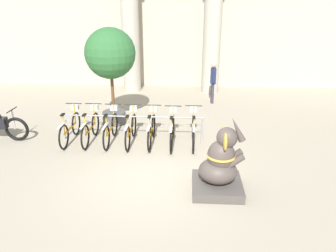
{
  "coord_description": "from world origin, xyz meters",
  "views": [
    {
      "loc": [
        0.78,
        -6.68,
        3.83
      ],
      "look_at": [
        0.32,
        0.63,
        1.0
      ],
      "focal_mm": 35.0,
      "sensor_mm": 36.0,
      "label": 1
    }
  ],
  "objects": [
    {
      "name": "elephant_statue",
      "position": [
        1.48,
        -0.55,
        0.57
      ],
      "size": [
        1.05,
        1.05,
        1.69
      ],
      "color": "#4C4742",
      "rests_on": "ground_plane"
    },
    {
      "name": "person_pedestrian",
      "position": [
        1.73,
        5.88,
        0.96
      ],
      "size": [
        0.21,
        0.47,
        1.61
      ],
      "color": "#383342",
      "rests_on": "ground_plane"
    },
    {
      "name": "bicycle_5",
      "position": [
        0.36,
        1.8,
        0.41
      ],
      "size": [
        0.48,
        1.73,
        1.0
      ],
      "color": "black",
      "rests_on": "ground_plane"
    },
    {
      "name": "bicycle_6",
      "position": [
        0.94,
        1.86,
        0.41
      ],
      "size": [
        0.48,
        1.73,
        1.0
      ],
      "color": "black",
      "rests_on": "ground_plane"
    },
    {
      "name": "bicycle_3",
      "position": [
        -0.81,
        1.83,
        0.41
      ],
      "size": [
        0.48,
        1.73,
        1.0
      ],
      "color": "black",
      "rests_on": "ground_plane"
    },
    {
      "name": "building_facade",
      "position": [
        0.0,
        8.6,
        3.0
      ],
      "size": [
        20.0,
        0.2,
        6.0
      ],
      "color": "#B2A893",
      "rests_on": "ground_plane"
    },
    {
      "name": "bicycle_1",
      "position": [
        -1.98,
        1.87,
        0.41
      ],
      "size": [
        0.48,
        1.73,
        1.0
      ],
      "color": "black",
      "rests_on": "ground_plane"
    },
    {
      "name": "bicycle_4",
      "position": [
        -0.23,
        1.85,
        0.41
      ],
      "size": [
        0.48,
        1.73,
        1.0
      ],
      "color": "black",
      "rests_on": "ground_plane"
    },
    {
      "name": "bicycle_0",
      "position": [
        -2.57,
        1.86,
        0.41
      ],
      "size": [
        0.48,
        1.73,
        1.0
      ],
      "color": "black",
      "rests_on": "ground_plane"
    },
    {
      "name": "potted_tree",
      "position": [
        -1.64,
        3.37,
        2.17
      ],
      "size": [
        1.57,
        1.57,
        3.07
      ],
      "color": "#4C4C4C",
      "rests_on": "ground_plane"
    },
    {
      "name": "column_left",
      "position": [
        -1.73,
        7.6,
        2.62
      ],
      "size": [
        0.94,
        0.94,
        5.16
      ],
      "color": "#ADA899",
      "rests_on": "ground_plane"
    },
    {
      "name": "bike_rack",
      "position": [
        -0.81,
        1.95,
        0.61
      ],
      "size": [
        4.11,
        0.05,
        0.77
      ],
      "color": "gray",
      "rests_on": "ground_plane"
    },
    {
      "name": "column_right",
      "position": [
        1.73,
        7.6,
        2.62
      ],
      "size": [
        0.94,
        0.94,
        5.16
      ],
      "color": "#ADA899",
      "rests_on": "ground_plane"
    },
    {
      "name": "bicycle_2",
      "position": [
        -1.4,
        1.86,
        0.41
      ],
      "size": [
        0.48,
        1.73,
        1.0
      ],
      "color": "black",
      "rests_on": "ground_plane"
    },
    {
      "name": "ground_plane",
      "position": [
        0.0,
        0.0,
        0.0
      ],
      "size": [
        60.0,
        60.0,
        0.0
      ],
      "primitive_type": "plane",
      "color": "#9E937F"
    }
  ]
}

